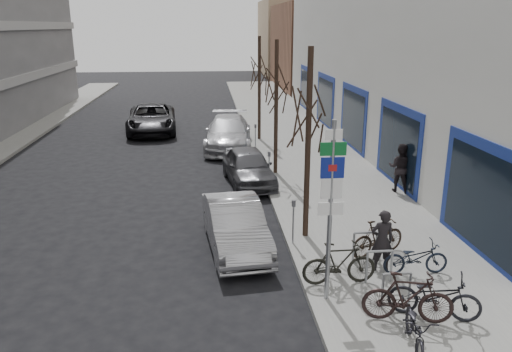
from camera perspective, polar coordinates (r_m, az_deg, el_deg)
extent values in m
plane|color=black|center=(11.43, -4.22, -14.97)|extent=(120.00, 120.00, 0.00)
cube|color=slate|center=(21.11, 7.34, 0.36)|extent=(5.00, 70.00, 0.15)
cube|color=brown|center=(51.46, 9.52, 14.38)|extent=(12.00, 14.00, 8.00)
cube|color=#937A5B|center=(66.16, 6.56, 15.43)|extent=(13.00, 12.00, 9.00)
cylinder|color=gray|center=(10.78, 8.44, -4.65)|extent=(0.10, 0.10, 4.20)
cube|color=white|center=(10.23, 8.91, 4.71)|extent=(0.35, 0.03, 0.22)
cube|color=#0C5926|center=(10.30, 8.83, 3.08)|extent=(0.55, 0.03, 0.28)
cube|color=navy|center=(10.40, 8.74, 0.94)|extent=(0.50, 0.03, 0.45)
cube|color=maroon|center=(10.39, 8.75, 0.92)|extent=(0.18, 0.02, 0.14)
cube|color=white|center=(10.53, 8.63, -1.42)|extent=(0.45, 0.03, 0.45)
cube|color=white|center=(10.68, 8.52, -3.71)|extent=(0.55, 0.03, 0.28)
cylinder|color=gray|center=(11.32, 14.26, -12.61)|extent=(0.06, 0.06, 0.80)
cylinder|color=gray|center=(11.52, 17.14, -12.30)|extent=(0.06, 0.06, 0.80)
cylinder|color=gray|center=(11.23, 15.87, -10.67)|extent=(0.60, 0.06, 0.06)
cylinder|color=gray|center=(12.23, 12.54, -10.15)|extent=(0.06, 0.06, 0.80)
cylinder|color=gray|center=(12.42, 15.21, -9.91)|extent=(0.06, 0.06, 0.80)
cylinder|color=gray|center=(12.15, 14.02, -8.34)|extent=(0.60, 0.06, 0.06)
cylinder|color=gray|center=(13.17, 11.08, -8.02)|extent=(0.06, 0.06, 0.80)
cylinder|color=gray|center=(13.35, 13.58, -7.84)|extent=(0.06, 0.06, 0.80)
cylinder|color=gray|center=(13.10, 12.45, -6.34)|extent=(0.60, 0.06, 0.06)
cylinder|color=black|center=(13.89, 5.94, 3.15)|extent=(0.16, 0.16, 5.50)
cylinder|color=black|center=(20.17, 2.31, 7.51)|extent=(0.16, 0.16, 5.50)
cylinder|color=black|center=(26.56, 0.38, 9.78)|extent=(0.16, 0.16, 5.50)
cylinder|color=gray|center=(13.97, 4.28, -5.57)|extent=(0.05, 0.05, 1.10)
cube|color=#3F3F44|center=(13.74, 4.33, -3.14)|extent=(0.10, 0.08, 0.18)
cylinder|color=gray|center=(19.11, 1.51, 0.69)|extent=(0.05, 0.05, 1.10)
cube|color=#3F3F44|center=(18.95, 1.52, 2.52)|extent=(0.10, 0.08, 0.18)
cylinder|color=gray|center=(24.41, -0.07, 4.27)|extent=(0.05, 0.05, 1.10)
cube|color=#3F3F44|center=(24.28, -0.07, 5.72)|extent=(0.10, 0.08, 0.18)
imported|color=black|center=(10.13, 17.82, -16.06)|extent=(0.82, 1.69, 0.99)
imported|color=black|center=(10.89, 16.98, -13.09)|extent=(1.94, 0.98, 1.13)
imported|color=black|center=(12.92, 17.80, -8.61)|extent=(1.62, 0.53, 0.98)
imported|color=black|center=(11.99, 9.50, -9.77)|extent=(1.79, 0.56, 1.08)
imported|color=black|center=(11.21, 19.76, -12.41)|extent=(1.96, 1.22, 1.15)
imported|color=black|center=(13.63, 13.78, -6.77)|extent=(1.77, 1.11, 1.04)
imported|color=#A2A2A7|center=(13.95, -2.39, -5.63)|extent=(1.90, 4.30, 1.37)
imported|color=#4C4B50|center=(19.59, -0.87, 1.11)|extent=(2.14, 4.30, 1.41)
imported|color=#B8B9BE|center=(25.31, -3.20, 4.93)|extent=(2.68, 5.69, 1.60)
imported|color=black|center=(29.85, -11.84, 6.45)|extent=(3.11, 6.02, 1.62)
imported|color=black|center=(12.76, 14.22, -7.15)|extent=(0.58, 0.38, 1.58)
imported|color=black|center=(18.90, 16.16, 0.96)|extent=(0.81, 0.75, 1.81)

